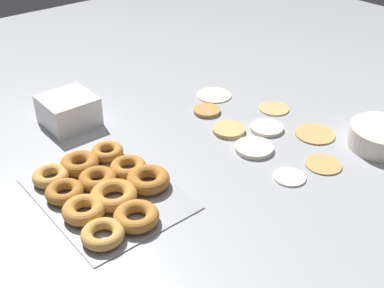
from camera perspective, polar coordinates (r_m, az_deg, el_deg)
ground_plane at (r=1.36m, az=4.50°, el=0.39°), size 3.00×3.00×0.00m
pancake_0 at (r=1.49m, az=1.78°, el=3.96°), size 0.08×0.08×0.01m
pancake_1 at (r=1.60m, az=2.64°, el=5.87°), size 0.12×0.12×0.01m
pancake_2 at (r=1.42m, az=14.39°, el=1.21°), size 0.11×0.11×0.01m
pancake_3 at (r=1.32m, az=7.37°, el=-0.47°), size 0.11×0.11×0.01m
pancake_4 at (r=1.40m, az=4.39°, el=1.69°), size 0.09×0.09×0.01m
pancake_5 at (r=1.53m, az=9.70°, el=4.22°), size 0.09×0.09×0.01m
pancake_6 at (r=1.29m, az=15.33°, el=-2.29°), size 0.09×0.09×0.01m
pancake_7 at (r=1.42m, az=8.84°, el=1.91°), size 0.10×0.10×0.01m
pancake_8 at (r=1.23m, az=11.50°, el=-3.76°), size 0.08×0.08×0.01m
donut_tray at (r=1.16m, az=-10.34°, el=-5.17°), size 0.38×0.29×0.04m
batter_bowl at (r=1.41m, az=21.73°, el=0.79°), size 0.19×0.19×0.06m
container_stack at (r=1.46m, az=-14.43°, el=3.87°), size 0.14×0.14×0.09m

